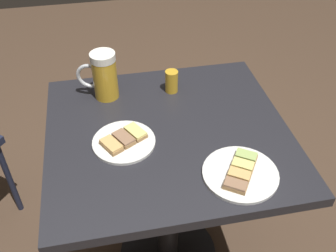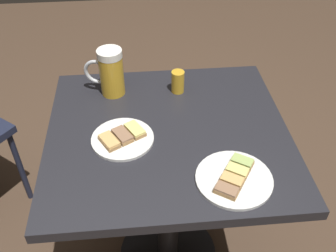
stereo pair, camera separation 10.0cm
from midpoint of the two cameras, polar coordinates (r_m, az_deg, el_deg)
cafe_table at (r=1.41m, az=2.03°, el=-5.52°), size 0.81×0.75×0.76m
plate_near at (r=1.26m, az=-4.50°, el=-1.81°), size 0.21×0.21×0.03m
plate_far at (r=1.16m, az=12.21°, el=-7.62°), size 0.23×0.23×0.03m
beer_mug at (r=1.43m, az=-6.58°, el=7.86°), size 0.15×0.09×0.18m
beer_glass_small at (r=1.46m, az=3.43°, el=6.50°), size 0.05×0.05×0.09m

